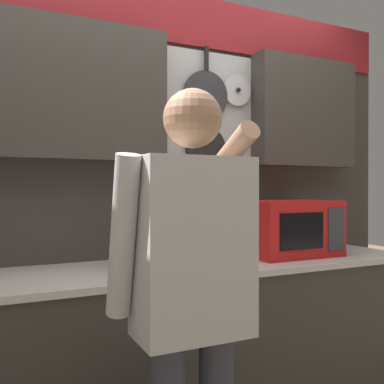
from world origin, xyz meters
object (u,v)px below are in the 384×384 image
Objects in this scene: utensil_crock at (215,247)px; person at (191,285)px; microwave at (289,228)px; knife_block at (132,248)px.

utensil_crock is 0.20× the size of person.
microwave is 1.15m from person.
knife_block is 0.16× the size of person.
person is at bearing -124.34° from utensil_crock.
knife_block is at bearing -179.92° from utensil_crock.
knife_block is 0.45m from utensil_crock.
microwave is at bearing 35.38° from person.
knife_block is (-0.93, 0.00, -0.06)m from microwave.
person reaches higher than microwave.
person is at bearing -90.51° from knife_block.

